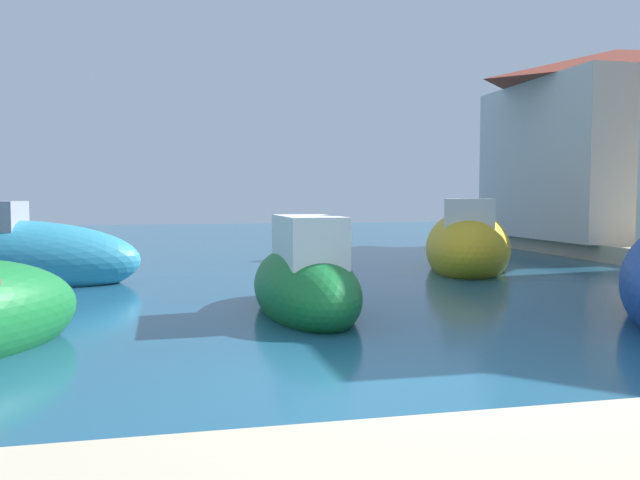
# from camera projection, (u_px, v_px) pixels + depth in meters

# --- Properties ---
(ground) EXTENTS (80.00, 80.00, 0.00)m
(ground) POSITION_uv_depth(u_px,v_px,m) (408.00, 394.00, 6.49)
(ground) COLOR #1E5170
(moored_boat_1) EXTENTS (4.36, 6.16, 2.32)m
(moored_boat_1) POSITION_uv_depth(u_px,v_px,m) (468.00, 245.00, 17.61)
(moored_boat_1) COLOR gold
(moored_boat_1) RESTS_ON ground
(moored_boat_4) EXTENTS (1.65, 4.20, 1.95)m
(moored_boat_4) POSITION_uv_depth(u_px,v_px,m) (305.00, 283.00, 10.92)
(moored_boat_4) COLOR #197233
(moored_boat_4) RESTS_ON ground
(waterfront_building_annex) EXTENTS (7.17, 7.50, 6.56)m
(waterfront_building_annex) POSITION_uv_depth(u_px,v_px,m) (614.00, 142.00, 23.16)
(waterfront_building_annex) COLOR beige
(waterfront_building_annex) RESTS_ON quay_promenade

